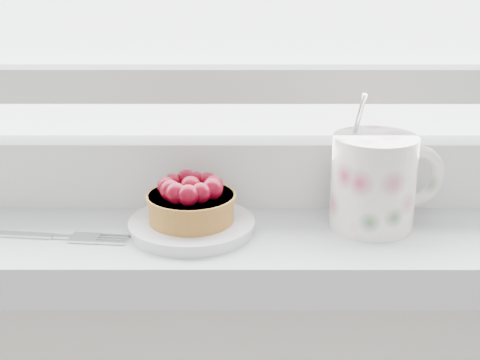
{
  "coord_description": "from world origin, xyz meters",
  "views": [
    {
      "loc": [
        0.02,
        1.28,
        1.2
      ],
      "look_at": [
        0.02,
        1.88,
        0.99
      ],
      "focal_mm": 50.0,
      "sensor_mm": 36.0,
      "label": 1
    }
  ],
  "objects_px": {
    "raspberry_tart": "(191,201)",
    "floral_mug": "(376,180)",
    "saucer": "(192,226)",
    "fork": "(39,236)"
  },
  "relations": [
    {
      "from": "raspberry_tart",
      "to": "floral_mug",
      "type": "relative_size",
      "value": 0.65
    },
    {
      "from": "saucer",
      "to": "fork",
      "type": "xyz_separation_m",
      "value": [
        -0.15,
        -0.01,
        -0.0
      ]
    },
    {
      "from": "raspberry_tart",
      "to": "fork",
      "type": "bearing_deg",
      "value": -174.93
    },
    {
      "from": "saucer",
      "to": "raspberry_tart",
      "type": "xyz_separation_m",
      "value": [
        -0.0,
        -0.0,
        0.03
      ]
    },
    {
      "from": "raspberry_tart",
      "to": "fork",
      "type": "xyz_separation_m",
      "value": [
        -0.15,
        -0.01,
        -0.03
      ]
    },
    {
      "from": "saucer",
      "to": "floral_mug",
      "type": "relative_size",
      "value": 0.93
    },
    {
      "from": "saucer",
      "to": "floral_mug",
      "type": "distance_m",
      "value": 0.19
    },
    {
      "from": "saucer",
      "to": "floral_mug",
      "type": "xyz_separation_m",
      "value": [
        0.18,
        0.01,
        0.04
      ]
    },
    {
      "from": "floral_mug",
      "to": "saucer",
      "type": "bearing_deg",
      "value": -175.34
    },
    {
      "from": "saucer",
      "to": "raspberry_tart",
      "type": "distance_m",
      "value": 0.03
    }
  ]
}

